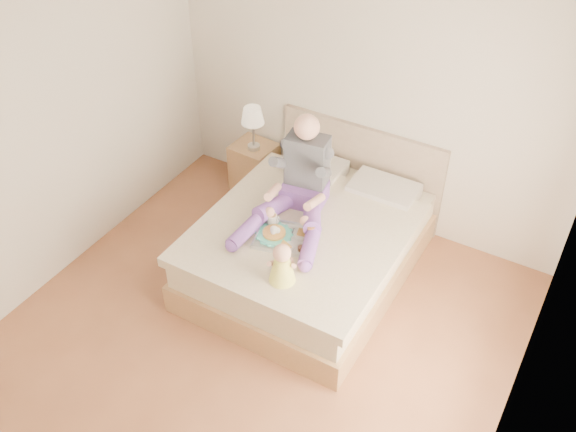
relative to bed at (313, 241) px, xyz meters
The scene contains 7 objects.
room 1.61m from the bed, 85.70° to the right, with size 4.02×4.22×2.71m.
bed is the anchor object (origin of this frame).
nightstand 1.39m from the bed, 145.04° to the left, with size 0.45×0.41×0.53m.
lamp 1.46m from the bed, 145.75° to the left, with size 0.23×0.23×0.48m.
adult 0.58m from the bed, behind, with size 0.76×1.14×0.91m.
tray 0.50m from the bed, 99.28° to the right, with size 0.59×0.51×0.14m.
baby 0.93m from the bed, 78.83° to the right, with size 0.26×0.32×0.36m.
Camera 1 is at (2.00, -2.80, 4.21)m, focal length 40.00 mm.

